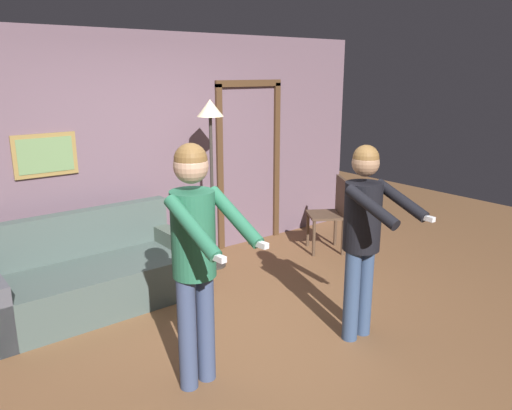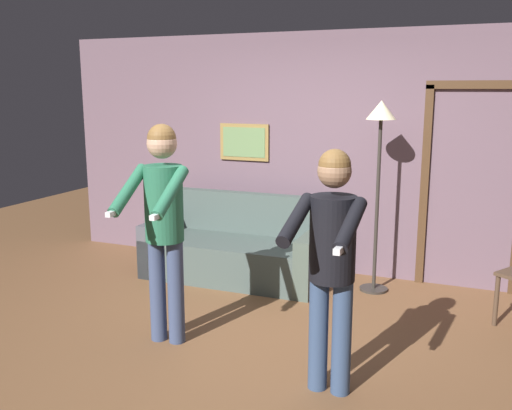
{
  "view_description": "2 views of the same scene",
  "coord_description": "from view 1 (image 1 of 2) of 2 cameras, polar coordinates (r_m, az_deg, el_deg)",
  "views": [
    {
      "loc": [
        -2.25,
        -2.95,
        2.19
      ],
      "look_at": [
        -0.11,
        -0.18,
        1.25
      ],
      "focal_mm": 35.0,
      "sensor_mm": 36.0,
      "label": 1
    },
    {
      "loc": [
        1.66,
        -3.89,
        2.01
      ],
      "look_at": [
        0.19,
        -0.35,
        1.22
      ],
      "focal_mm": 40.0,
      "sensor_mm": 36.0,
      "label": 2
    }
  ],
  "objects": [
    {
      "name": "ground_plane",
      "position": [
        4.31,
        -0.3,
        -15.46
      ],
      "size": [
        12.0,
        12.0,
        0.0
      ],
      "primitive_type": "plane",
      "color": "brown"
    },
    {
      "name": "back_wall_assembly",
      "position": [
        5.6,
        -13.42,
        5.56
      ],
      "size": [
        6.4,
        0.1,
        2.6
      ],
      "color": "#69515E",
      "rests_on": "ground_plane"
    },
    {
      "name": "couch",
      "position": [
        5.04,
        -18.25,
        -7.98
      ],
      "size": [
        1.91,
        0.87,
        0.87
      ],
      "color": "#475651",
      "rests_on": "ground_plane"
    },
    {
      "name": "torchiere_lamp",
      "position": [
        5.46,
        -5.2,
        8.01
      ],
      "size": [
        0.29,
        0.29,
        1.89
      ],
      "color": "#332D28",
      "rests_on": "ground_plane"
    },
    {
      "name": "person_standing_left",
      "position": [
        3.37,
        -6.96,
        -4.55
      ],
      "size": [
        0.48,
        0.7,
        1.75
      ],
      "color": "#3C496D",
      "rests_on": "ground_plane"
    },
    {
      "name": "person_standing_right",
      "position": [
        4.09,
        12.22,
        -2.4
      ],
      "size": [
        0.44,
        0.68,
        1.64
      ],
      "color": "#34496D",
      "rests_on": "ground_plane"
    },
    {
      "name": "dining_chair_distant",
      "position": [
        6.22,
        8.75,
        -0.55
      ],
      "size": [
        0.58,
        0.58,
        0.93
      ],
      "color": "#4C3828",
      "rests_on": "ground_plane"
    }
  ]
}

